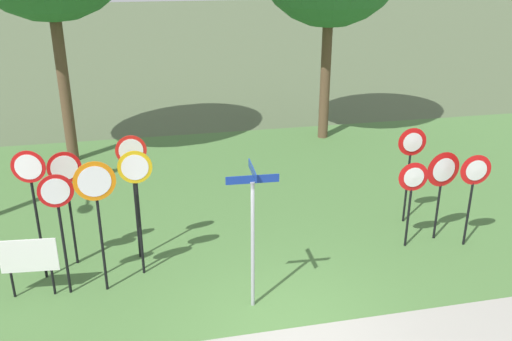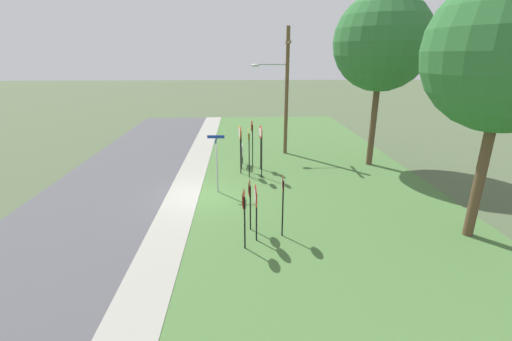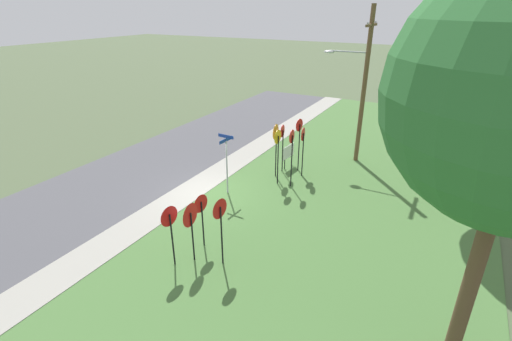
{
  "view_description": "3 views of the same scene",
  "coord_description": "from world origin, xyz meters",
  "views": [
    {
      "loc": [
        -2.37,
        -7.77,
        6.33
      ],
      "look_at": [
        0.06,
        3.25,
        1.88
      ],
      "focal_mm": 38.1,
      "sensor_mm": 36.0,
      "label": 1
    },
    {
      "loc": [
        15.41,
        2.03,
        6.54
      ],
      "look_at": [
        0.32,
        2.74,
        1.42
      ],
      "focal_mm": 24.03,
      "sensor_mm": 36.0,
      "label": 2
    },
    {
      "loc": [
        12.46,
        9.48,
        8.13
      ],
      "look_at": [
        -0.51,
        2.41,
        1.53
      ],
      "focal_mm": 25.9,
      "sensor_mm": 36.0,
      "label": 3
    }
  ],
  "objects": [
    {
      "name": "yield_sign_far_left",
      "position": [
        4.8,
        2.11,
        1.7
      ],
      "size": [
        0.71,
        0.13,
        2.24
      ],
      "rotation": [
        0.0,
        0.0,
        -0.13
      ],
      "color": "black",
      "rests_on": "grass_median"
    },
    {
      "name": "yield_sign_near_right",
      "position": [
        3.97,
        3.53,
        1.89
      ],
      "size": [
        0.7,
        0.12,
        2.49
      ],
      "rotation": [
        0.0,
        0.0,
        -0.11
      ],
      "color": "black",
      "rests_on": "grass_median"
    },
    {
      "name": "stop_sign_near_right",
      "position": [
        -3.31,
        2.01,
        2.08
      ],
      "size": [
        0.78,
        0.12,
        2.78
      ],
      "rotation": [
        0.0,
        0.0,
        0.1
      ],
      "color": "black",
      "rests_on": "grass_median"
    },
    {
      "name": "stop_sign_near_left",
      "position": [
        -3.98,
        3.2,
        1.93
      ],
      "size": [
        0.68,
        0.13,
        2.61
      ],
      "rotation": [
        0.0,
        0.0,
        0.13
      ],
      "color": "black",
      "rests_on": "grass_median"
    },
    {
      "name": "yield_sign_near_left",
      "position": [
        4.28,
        2.54,
        1.66
      ],
      "size": [
        0.84,
        0.11,
        2.19
      ],
      "rotation": [
        0.0,
        0.0,
        0.06
      ],
      "color": "black",
      "rests_on": "grass_median"
    },
    {
      "name": "stop_sign_far_right",
      "position": [
        -4.57,
        2.74,
        2.08
      ],
      "size": [
        0.66,
        0.12,
        2.84
      ],
      "rotation": [
        0.0,
        0.0,
        -0.13
      ],
      "color": "black",
      "rests_on": "grass_median"
    },
    {
      "name": "street_name_post",
      "position": [
        -0.53,
        0.87,
        1.76
      ],
      "size": [
        0.96,
        0.82,
        2.88
      ],
      "rotation": [
        0.0,
        0.0,
        -0.05
      ],
      "color": "#9EA0A8",
      "rests_on": "grass_median"
    },
    {
      "name": "ground_plane",
      "position": [
        0.0,
        0.0,
        0.0
      ],
      "size": [
        160.0,
        160.0,
        0.0
      ],
      "primitive_type": "plane",
      "color": "#4C5B3D"
    },
    {
      "name": "stop_sign_far_left",
      "position": [
        -2.62,
        3.17,
        2.09
      ],
      "size": [
        0.64,
        0.1,
        2.87
      ],
      "rotation": [
        0.0,
        0.0,
        0.06
      ],
      "color": "black",
      "rests_on": "grass_median"
    },
    {
      "name": "stop_sign_center_tall",
      "position": [
        -2.56,
        2.48,
        2.04
      ],
      "size": [
        0.68,
        0.1,
        2.77
      ],
      "rotation": [
        0.0,
        0.0,
        -0.03
      ],
      "color": "black",
      "rests_on": "grass_median"
    },
    {
      "name": "stop_sign_far_center",
      "position": [
        -4.02,
        2.05,
        1.88
      ],
      "size": [
        0.65,
        0.12,
        2.57
      ],
      "rotation": [
        0.0,
        0.0,
        0.13
      ],
      "color": "black",
      "rests_on": "grass_median"
    },
    {
      "name": "notice_board",
      "position": [
        -4.71,
        2.12,
        0.87
      ],
      "size": [
        1.1,
        0.13,
        1.25
      ],
      "rotation": [
        0.0,
        0.0,
        -0.09
      ],
      "color": "black",
      "rests_on": "grass_median"
    },
    {
      "name": "grass_median",
      "position": [
        0.0,
        6.0,
        0.02
      ],
      "size": [
        44.0,
        12.0,
        0.04
      ],
      "primitive_type": "cube",
      "color": "#477038",
      "rests_on": "ground_plane"
    },
    {
      "name": "yield_sign_far_right",
      "position": [
        3.43,
        2.34,
        1.57
      ],
      "size": [
        0.68,
        0.13,
        2.08
      ],
      "rotation": [
        0.0,
        0.0,
        -0.12
      ],
      "color": "black",
      "rests_on": "grass_median"
    }
  ]
}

